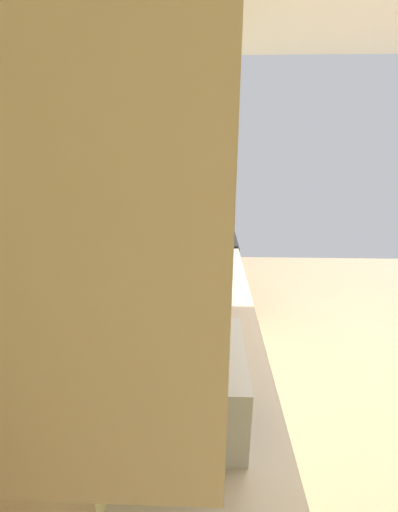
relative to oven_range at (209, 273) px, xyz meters
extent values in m
plane|color=tan|center=(-1.58, -1.29, -0.46)|extent=(6.80, 6.80, 0.00)
cube|color=#DDD689|center=(-1.58, 0.37, 0.95)|extent=(4.37, 0.12, 2.82)
cube|color=beige|center=(-2.03, 0.01, -0.03)|extent=(3.32, 0.60, 0.87)
cube|color=#BCAFA1|center=(-2.03, 0.01, 0.42)|extent=(3.35, 0.63, 0.02)
cube|color=#332819|center=(-2.26, -0.29, -0.03)|extent=(0.01, 0.01, 0.80)
cube|color=#332819|center=(-1.79, -0.29, -0.03)|extent=(0.01, 0.01, 0.80)
cube|color=#332819|center=(-1.32, -0.29, -0.03)|extent=(0.01, 0.01, 0.80)
cube|color=#332819|center=(-0.84, -0.29, -0.03)|extent=(0.01, 0.01, 0.80)
cube|color=beige|center=(-2.03, 0.15, 1.36)|extent=(2.35, 0.32, 0.61)
cube|color=black|center=(0.00, 0.00, -0.02)|extent=(0.72, 0.62, 0.89)
cube|color=black|center=(0.00, -0.32, -0.06)|extent=(0.56, 0.01, 0.49)
cube|color=black|center=(0.00, 0.00, 0.44)|extent=(0.68, 0.59, 0.02)
cube|color=black|center=(0.00, 0.29, 0.52)|extent=(0.68, 0.04, 0.18)
cylinder|color=#38383D|center=(-0.16, -0.11, 0.45)|extent=(0.11, 0.11, 0.01)
cylinder|color=#38383D|center=(0.16, -0.11, 0.45)|extent=(0.11, 0.11, 0.01)
cylinder|color=#38383D|center=(-0.16, 0.11, 0.45)|extent=(0.11, 0.11, 0.01)
cylinder|color=#38383D|center=(0.16, 0.11, 0.45)|extent=(0.11, 0.11, 0.01)
cube|color=#B7BABF|center=(-2.47, 0.03, 0.58)|extent=(0.46, 0.33, 0.31)
cube|color=black|center=(-2.51, -0.14, 0.58)|extent=(0.28, 0.01, 0.22)
cube|color=#2D2D33|center=(-2.29, -0.14, 0.58)|extent=(0.08, 0.01, 0.22)
cylinder|color=silver|center=(-1.04, -0.02, 0.46)|extent=(0.17, 0.17, 0.07)
cylinder|color=#FEEFC6|center=(-1.04, -0.02, 0.48)|extent=(0.14, 0.14, 0.03)
cylinder|color=red|center=(-1.47, -0.02, 0.51)|extent=(0.16, 0.16, 0.17)
cylinder|color=black|center=(-1.47, -0.02, 0.61)|extent=(0.04, 0.04, 0.02)
cylinder|color=red|center=(-1.38, -0.02, 0.55)|extent=(0.10, 0.02, 0.06)
camera|label=1|loc=(-3.46, 0.01, 1.47)|focal=22.24mm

